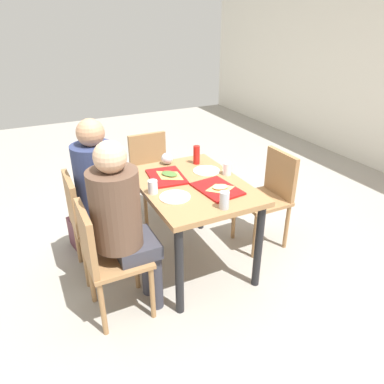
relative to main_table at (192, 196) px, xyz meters
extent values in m
cube|color=#9E998E|center=(0.00, 0.00, -0.65)|extent=(10.00, 10.00, 0.02)
cube|color=#9E7247|center=(0.00, 0.00, 0.09)|extent=(1.05, 0.77, 0.04)
cylinder|color=black|center=(-0.47, -0.33, -0.29)|extent=(0.06, 0.06, 0.71)
cylinder|color=black|center=(0.47, -0.33, -0.29)|extent=(0.06, 0.06, 0.71)
cylinder|color=black|center=(-0.47, 0.33, -0.29)|extent=(0.06, 0.06, 0.71)
cylinder|color=black|center=(0.47, 0.33, -0.29)|extent=(0.06, 0.06, 0.71)
cube|color=#9E7247|center=(-0.26, -0.69, -0.19)|extent=(0.40, 0.40, 0.03)
cube|color=#9E7247|center=(-0.26, -0.87, 0.02)|extent=(0.38, 0.04, 0.40)
cylinder|color=#9E7247|center=(-0.43, -0.52, -0.43)|extent=(0.04, 0.04, 0.43)
cylinder|color=#9E7247|center=(-0.09, -0.52, -0.43)|extent=(0.04, 0.04, 0.43)
cylinder|color=#9E7247|center=(-0.43, -0.86, -0.43)|extent=(0.04, 0.04, 0.43)
cylinder|color=#9E7247|center=(-0.09, -0.86, -0.43)|extent=(0.04, 0.04, 0.43)
cube|color=#9E7247|center=(0.26, -0.69, -0.19)|extent=(0.40, 0.40, 0.03)
cube|color=#9E7247|center=(0.26, -0.87, 0.02)|extent=(0.38, 0.04, 0.40)
cylinder|color=#9E7247|center=(0.09, -0.52, -0.43)|extent=(0.04, 0.04, 0.43)
cylinder|color=#9E7247|center=(0.43, -0.52, -0.43)|extent=(0.04, 0.04, 0.43)
cylinder|color=#9E7247|center=(0.09, -0.86, -0.43)|extent=(0.04, 0.04, 0.43)
cylinder|color=#9E7247|center=(0.43, -0.86, -0.43)|extent=(0.04, 0.04, 0.43)
cube|color=#9E7247|center=(0.00, 0.69, -0.19)|extent=(0.40, 0.40, 0.03)
cube|color=#9E7247|center=(0.00, 0.87, 0.02)|extent=(0.38, 0.04, 0.40)
cylinder|color=#9E7247|center=(0.17, 0.52, -0.43)|extent=(0.04, 0.04, 0.43)
cylinder|color=#9E7247|center=(-0.17, 0.52, -0.43)|extent=(0.04, 0.04, 0.43)
cylinder|color=#9E7247|center=(0.17, 0.86, -0.43)|extent=(0.04, 0.04, 0.43)
cylinder|color=#9E7247|center=(-0.17, 0.86, -0.43)|extent=(0.04, 0.04, 0.43)
cube|color=#9E7247|center=(-0.83, 0.00, -0.19)|extent=(0.40, 0.40, 0.03)
cube|color=#9E7247|center=(-1.01, 0.00, 0.02)|extent=(0.04, 0.38, 0.40)
cylinder|color=#9E7247|center=(-0.66, 0.17, -0.43)|extent=(0.04, 0.04, 0.43)
cylinder|color=#9E7247|center=(-0.66, -0.17, -0.43)|extent=(0.04, 0.04, 0.43)
cylinder|color=#9E7247|center=(-1.00, 0.17, -0.43)|extent=(0.04, 0.04, 0.43)
cylinder|color=#9E7247|center=(-1.00, -0.17, -0.43)|extent=(0.04, 0.04, 0.43)
cylinder|color=#383842|center=(-0.34, -0.46, -0.41)|extent=(0.10, 0.10, 0.46)
cylinder|color=#383842|center=(-0.18, -0.46, -0.41)|extent=(0.10, 0.10, 0.46)
cube|color=#383842|center=(-0.26, -0.56, -0.13)|extent=(0.32, 0.28, 0.10)
cylinder|color=navy|center=(-0.26, -0.67, 0.18)|extent=(0.32, 0.32, 0.52)
sphere|color=tan|center=(-0.26, -0.67, 0.53)|extent=(0.20, 0.20, 0.20)
cylinder|color=#383842|center=(0.18, -0.46, -0.41)|extent=(0.10, 0.10, 0.46)
cylinder|color=#383842|center=(0.34, -0.46, -0.41)|extent=(0.10, 0.10, 0.46)
cube|color=#383842|center=(0.26, -0.56, -0.13)|extent=(0.32, 0.28, 0.10)
cylinder|color=brown|center=(0.26, -0.67, 0.18)|extent=(0.32, 0.32, 0.52)
sphere|color=#DBAD89|center=(0.26, -0.67, 0.53)|extent=(0.20, 0.20, 0.20)
cube|color=#B21414|center=(-0.18, -0.13, 0.12)|extent=(0.39, 0.30, 0.02)
cube|color=#B21414|center=(0.18, 0.12, 0.12)|extent=(0.39, 0.30, 0.02)
cylinder|color=white|center=(-0.16, 0.21, 0.11)|extent=(0.22, 0.22, 0.01)
cylinder|color=white|center=(0.16, -0.21, 0.11)|extent=(0.22, 0.22, 0.01)
pyramid|color=tan|center=(-0.18, -0.11, 0.13)|extent=(0.24, 0.22, 0.01)
ellipsoid|color=#4C7233|center=(-0.18, -0.11, 0.14)|extent=(0.17, 0.15, 0.01)
pyramid|color=#DBAD60|center=(0.21, 0.13, 0.13)|extent=(0.15, 0.18, 0.01)
ellipsoid|color=#D8C67F|center=(0.21, 0.13, 0.14)|extent=(0.10, 0.13, 0.01)
cylinder|color=white|center=(-0.03, 0.33, 0.16)|extent=(0.07, 0.07, 0.10)
cylinder|color=white|center=(0.03, -0.33, 0.16)|extent=(0.07, 0.07, 0.10)
cylinder|color=#B7BCC6|center=(0.45, 0.02, 0.17)|extent=(0.07, 0.07, 0.12)
cylinder|color=red|center=(-0.34, 0.21, 0.19)|extent=(0.06, 0.06, 0.16)
sphere|color=silver|center=(-0.45, -0.02, 0.16)|extent=(0.10, 0.10, 0.10)
cube|color=#592D38|center=(-0.61, -0.79, -0.50)|extent=(0.34, 0.21, 0.28)
camera|label=1|loc=(2.25, -1.11, 1.29)|focal=33.88mm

